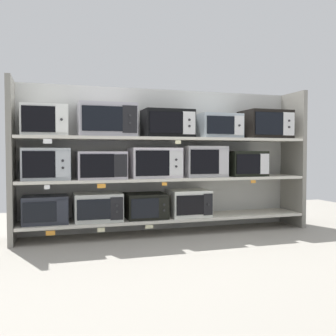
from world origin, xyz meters
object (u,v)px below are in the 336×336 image
microwave_9 (44,121)px  microwave_10 (107,120)px  microwave_4 (46,164)px  microwave_7 (203,161)px  microwave_6 (155,163)px  microwave_11 (168,124)px  microwave_3 (188,203)px  microwave_8 (244,164)px  microwave_5 (101,165)px  microwave_13 (265,125)px  microwave_0 (45,209)px  microwave_1 (98,207)px  microwave_12 (218,126)px  microwave_2 (146,206)px

microwave_9 → microwave_10: (0.60, 0.00, 0.02)m
microwave_4 → microwave_7: (1.65, 0.00, 0.01)m
microwave_6 → microwave_11: size_ratio=1.00×
microwave_3 → microwave_8: (0.68, -0.00, 0.42)m
microwave_5 → microwave_13: 1.95m
microwave_3 → microwave_9: bearing=-180.0°
microwave_0 → microwave_7: size_ratio=0.93×
microwave_3 → microwave_7: bearing=-0.1°
microwave_8 → microwave_13: (0.27, -0.00, 0.45)m
microwave_7 → microwave_11: size_ratio=0.88×
microwave_5 → microwave_1: bearing=179.4°
microwave_3 → microwave_13: size_ratio=0.82×
microwave_4 → microwave_10: bearing=0.0°
microwave_10 → microwave_13: (1.83, -0.00, -0.01)m
microwave_3 → microwave_12: (0.35, 0.00, 0.84)m
microwave_8 → microwave_7: bearing=-180.0°
microwave_3 → microwave_12: microwave_12 is taller
microwave_7 → microwave_13: microwave_13 is taller
microwave_3 → microwave_6: (-0.38, -0.00, 0.44)m
microwave_9 → microwave_6: bearing=-0.0°
microwave_1 → microwave_5: bearing=-0.6°
microwave_2 → microwave_4: size_ratio=0.93×
microwave_11 → microwave_13: bearing=-0.0°
microwave_11 → microwave_13: 1.18m
microwave_6 → microwave_8: bearing=0.0°
microwave_1 → microwave_3: (0.98, -0.00, 0.00)m
microwave_2 → microwave_13: size_ratio=0.80×
microwave_0 → microwave_10: microwave_10 is taller
microwave_7 → microwave_9: 1.71m
microwave_6 → microwave_2: bearing=179.9°
microwave_5 → microwave_6: size_ratio=0.91×
microwave_5 → microwave_11: size_ratio=0.92×
microwave_1 → microwave_8: size_ratio=1.12×
microwave_9 → microwave_10: 0.60m
microwave_1 → microwave_10: bearing=-0.0°
microwave_1 → microwave_7: (1.16, -0.00, 0.45)m
microwave_13 → microwave_3: bearing=180.0°
microwave_5 → microwave_0: bearing=180.0°
microwave_6 → microwave_10: microwave_10 is taller
microwave_6 → microwave_8: microwave_6 is taller
microwave_4 → microwave_13: size_ratio=0.87×
microwave_6 → microwave_7: bearing=0.0°
microwave_6 → microwave_12: (0.74, 0.00, 0.40)m
microwave_1 → microwave_7: size_ratio=1.03×
microwave_0 → microwave_13: microwave_13 is taller
microwave_0 → microwave_9: 0.87m
microwave_3 → microwave_2: bearing=-180.0°
microwave_7 → microwave_10: 1.14m
microwave_5 → microwave_9: 0.69m
microwave_2 → microwave_4: microwave_4 is taller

